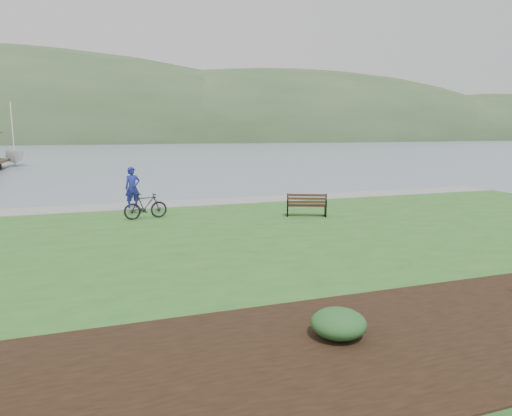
{
  "coord_description": "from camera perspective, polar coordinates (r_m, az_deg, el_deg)",
  "views": [
    {
      "loc": [
        -6.45,
        -16.13,
        4.04
      ],
      "look_at": [
        -1.07,
        -0.68,
        1.3
      ],
      "focal_mm": 32.0,
      "sensor_mm": 36.0,
      "label": 1
    }
  ],
  "objects": [
    {
      "name": "shoreline_path",
      "position": [
        24.18,
        -3.53,
        0.87
      ],
      "size": [
        34.0,
        2.2,
        0.03
      ],
      "primitive_type": "cube",
      "color": "gray",
      "rests_on": "lawn"
    },
    {
      "name": "far_hillside",
      "position": [
        188.04,
        -11.24,
        8.1
      ],
      "size": [
        580.0,
        80.0,
        38.0
      ],
      "primitive_type": null,
      "color": "#324B2A",
      "rests_on": "ground"
    },
    {
      "name": "shrub_0",
      "position": [
        8.46,
        10.28,
        -14.0
      ],
      "size": [
        0.99,
        0.99,
        0.5
      ],
      "primitive_type": "ellipsoid",
      "color": "#1E4C21",
      "rests_on": "garden_bed"
    },
    {
      "name": "sailboat",
      "position": [
        61.91,
        -27.84,
        4.68
      ],
      "size": [
        10.51,
        10.64,
        23.78
      ],
      "primitive_type": "imported",
      "rotation": [
        0.0,
        0.0,
        0.18
      ],
      "color": "silver",
      "rests_on": "ground"
    },
    {
      "name": "lawn",
      "position": [
        16.0,
        5.18,
        -4.42
      ],
      "size": [
        34.0,
        20.0,
        0.4
      ],
      "primitive_type": "cube",
      "color": "#295D21",
      "rests_on": "ground"
    },
    {
      "name": "park_bench",
      "position": [
        19.88,
        6.34,
        0.43
      ],
      "size": [
        1.83,
        1.3,
        1.05
      ],
      "rotation": [
        0.0,
        0.0,
        -0.4
      ],
      "color": "black",
      "rests_on": "lawn"
    },
    {
      "name": "bicycle_b",
      "position": [
        19.78,
        -13.64,
        0.25
      ],
      "size": [
        0.79,
        1.89,
        1.1
      ],
      "primitive_type": "imported",
      "rotation": [
        0.0,
        0.0,
        1.72
      ],
      "color": "black",
      "rests_on": "lawn"
    },
    {
      "name": "person",
      "position": [
        22.56,
        -15.19,
        2.89
      ],
      "size": [
        0.94,
        0.73,
        2.34
      ],
      "primitive_type": "imported",
      "rotation": [
        0.0,
        0.0,
        0.18
      ],
      "color": "navy",
      "rests_on": "lawn"
    },
    {
      "name": "ground",
      "position": [
        17.83,
        2.52,
        -3.59
      ],
      "size": [
        600.0,
        600.0,
        0.0
      ],
      "primitive_type": "plane",
      "color": "slate",
      "rests_on": "ground"
    }
  ]
}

